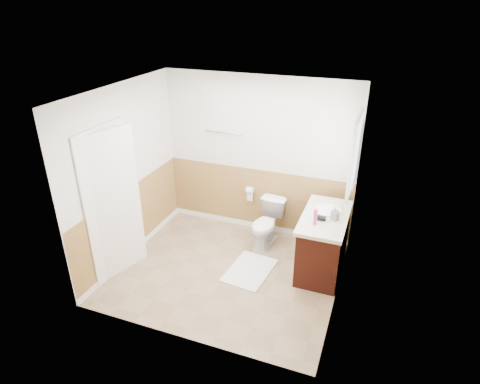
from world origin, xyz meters
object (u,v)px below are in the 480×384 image
at_px(lotion_bottle, 315,217).
at_px(soap_dispenser, 335,213).
at_px(bath_mat, 250,270).
at_px(toilet, 266,224).
at_px(vanity_cabinet, 323,244).

bearing_deg(lotion_bottle, soap_dispenser, 42.96).
height_order(bath_mat, soap_dispenser, soap_dispenser).
xyz_separation_m(bath_mat, lotion_bottle, (0.82, 0.15, 0.95)).
bearing_deg(lotion_bottle, bath_mat, -169.39).
relative_size(lotion_bottle, soap_dispenser, 1.16).
xyz_separation_m(toilet, soap_dispenser, (1.04, -0.39, 0.60)).
distance_m(vanity_cabinet, soap_dispenser, 0.56).
bearing_deg(toilet, bath_mat, -83.69).
xyz_separation_m(toilet, bath_mat, (0.00, -0.75, -0.34)).
distance_m(bath_mat, vanity_cabinet, 1.09).
distance_m(lotion_bottle, soap_dispenser, 0.30).
distance_m(toilet, bath_mat, 0.82).
xyz_separation_m(bath_mat, soap_dispenser, (1.04, 0.36, 0.93)).
height_order(toilet, soap_dispenser, soap_dispenser).
bearing_deg(soap_dispenser, vanity_cabinet, 151.78).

